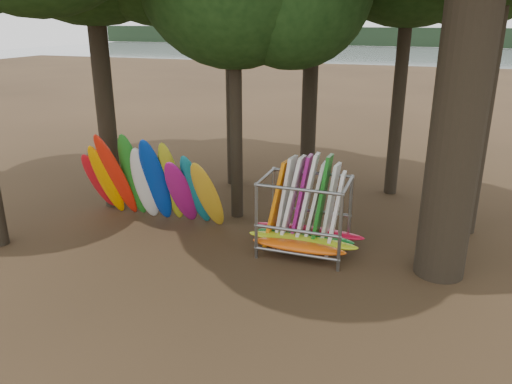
% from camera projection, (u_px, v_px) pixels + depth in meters
% --- Properties ---
extents(ground, '(120.00, 120.00, 0.00)m').
position_uv_depth(ground, '(237.00, 258.00, 13.41)').
color(ground, '#47331E').
rests_on(ground, ground).
extents(lake, '(160.00, 160.00, 0.00)m').
position_uv_depth(lake, '(401.00, 66.00, 66.79)').
color(lake, gray).
rests_on(lake, ground).
extents(far_shore, '(160.00, 4.00, 4.00)m').
position_uv_depth(far_shore, '(419.00, 37.00, 110.60)').
color(far_shore, black).
rests_on(far_shore, ground).
extents(kayak_row, '(4.77, 1.95, 3.08)m').
position_uv_depth(kayak_row, '(150.00, 184.00, 15.31)').
color(kayak_row, red).
rests_on(kayak_row, ground).
extents(storage_rack, '(3.19, 1.62, 2.80)m').
position_uv_depth(storage_rack, '(304.00, 218.00, 13.46)').
color(storage_rack, gray).
rests_on(storage_rack, ground).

